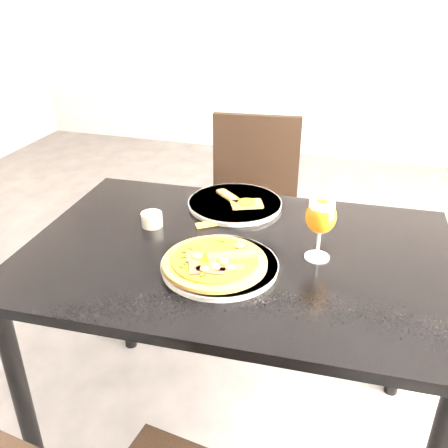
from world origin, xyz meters
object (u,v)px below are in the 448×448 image
(dining_table, at_px, (237,277))
(chair_far, at_px, (252,209))
(beer_glass, at_px, (321,217))
(pizza, at_px, (215,261))

(dining_table, distance_m, chair_far, 0.82)
(beer_glass, bearing_deg, dining_table, -174.18)
(dining_table, relative_size, pizza, 4.48)
(dining_table, height_order, pizza, pizza)
(pizza, height_order, beer_glass, beer_glass)
(pizza, relative_size, beer_glass, 1.58)
(dining_table, height_order, beer_glass, beer_glass)
(chair_far, relative_size, beer_glass, 5.09)
(pizza, bearing_deg, chair_far, 97.49)
(pizza, distance_m, beer_glass, 0.30)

